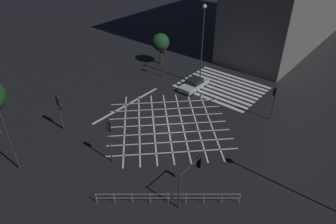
# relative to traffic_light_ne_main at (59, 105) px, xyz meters

# --- Properties ---
(ground_plane) EXTENTS (200.00, 200.00, 0.00)m
(ground_plane) POSITION_rel_traffic_light_ne_main_xyz_m (-7.72, -7.47, -2.85)
(ground_plane) COLOR black
(road_markings) EXTENTS (15.33, 22.36, 0.01)m
(road_markings) POSITION_rel_traffic_light_ne_main_xyz_m (-7.47, -14.25, -2.85)
(road_markings) COLOR silver
(road_markings) RESTS_ON ground_plane
(traffic_light_ne_main) EXTENTS (0.39, 0.36, 3.99)m
(traffic_light_ne_main) POSITION_rel_traffic_light_ne_main_xyz_m (0.00, 0.00, 0.00)
(traffic_light_ne_main) COLOR #2D2D30
(traffic_light_ne_main) RESTS_ON ground_plane
(traffic_light_ne_cross) EXTENTS (0.36, 0.39, 3.31)m
(traffic_light_ne_cross) POSITION_rel_traffic_light_ne_main_xyz_m (0.02, -0.01, -0.48)
(traffic_light_ne_cross) COLOR #2D2D30
(traffic_light_ne_cross) RESTS_ON ground_plane
(traffic_light_se_cross) EXTENTS (0.36, 0.39, 4.10)m
(traffic_light_se_cross) POSITION_rel_traffic_light_ne_main_xyz_m (-0.07, -15.62, 0.08)
(traffic_light_se_cross) COLOR #2D2D30
(traffic_light_se_cross) RESTS_ON ground_plane
(traffic_light_sw_main) EXTENTS (0.39, 0.36, 3.91)m
(traffic_light_sw_main) POSITION_rel_traffic_light_ne_main_xyz_m (-15.56, -15.19, -0.06)
(traffic_light_sw_main) COLOR #2D2D30
(traffic_light_sw_main) RESTS_ON ground_plane
(traffic_light_nw_cross) EXTENTS (0.36, 2.68, 3.47)m
(traffic_light_nw_cross) POSITION_rel_traffic_light_ne_main_xyz_m (-15.26, -1.08, -0.29)
(traffic_light_nw_cross) COLOR #2D2D30
(traffic_light_nw_cross) RESTS_ON ground_plane
(traffic_light_median_north) EXTENTS (0.36, 0.39, 4.25)m
(traffic_light_median_north) POSITION_rel_traffic_light_ne_main_xyz_m (-7.51, 0.02, 0.18)
(traffic_light_median_north) COLOR #2D2D30
(traffic_light_median_north) RESTS_ON ground_plane
(street_lamp_far) EXTENTS (0.48, 0.48, 10.14)m
(street_lamp_far) POSITION_rel_traffic_light_ne_main_xyz_m (-5.11, -17.12, 3.88)
(street_lamp_far) COLOR #2D2D30
(street_lamp_far) RESTS_ON ground_plane
(street_tree_near) EXTENTS (2.53, 2.53, 4.60)m
(street_tree_near) POSITION_rel_traffic_light_ne_main_xyz_m (3.04, -18.78, 0.45)
(street_tree_near) COLOR #38281C
(street_tree_near) RESTS_ON ground_plane
(waiting_car) EXTENTS (1.85, 4.44, 1.26)m
(waiting_car) POSITION_rel_traffic_light_ne_main_xyz_m (-5.17, -15.72, -2.25)
(waiting_car) COLOR #B7BABC
(waiting_car) RESTS_ON ground_plane
(pedestrian_railing) EXTENTS (8.39, 6.96, 1.05)m
(pedestrian_railing) POSITION_rel_traffic_light_ne_main_xyz_m (-14.37, 0.55, -2.18)
(pedestrian_railing) COLOR #9EA0A5
(pedestrian_railing) RESTS_ON ground_plane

